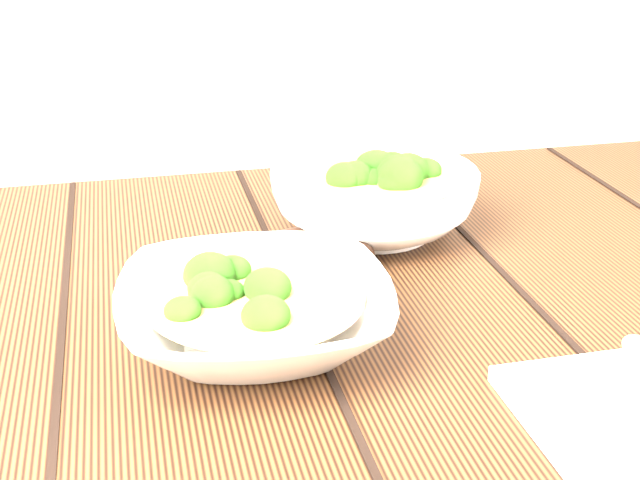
# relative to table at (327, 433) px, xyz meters

# --- Properties ---
(table) EXTENTS (1.20, 0.80, 0.75)m
(table) POSITION_rel_table_xyz_m (0.00, 0.00, 0.00)
(table) COLOR #382110
(table) RESTS_ON ground
(soup_bowl_front) EXTENTS (0.23, 0.23, 0.06)m
(soup_bowl_front) POSITION_rel_table_xyz_m (-0.07, -0.03, 0.15)
(soup_bowl_front) COLOR silver
(soup_bowl_front) RESTS_ON table
(soup_bowl_back) EXTENTS (0.27, 0.27, 0.08)m
(soup_bowl_back) POSITION_rel_table_xyz_m (0.09, 0.17, 0.16)
(soup_bowl_back) COLOR silver
(soup_bowl_back) RESTS_ON table
(trivet) EXTENTS (0.15, 0.15, 0.03)m
(trivet) POSITION_rel_table_xyz_m (0.01, 0.09, 0.13)
(trivet) COLOR black
(trivet) RESTS_ON table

